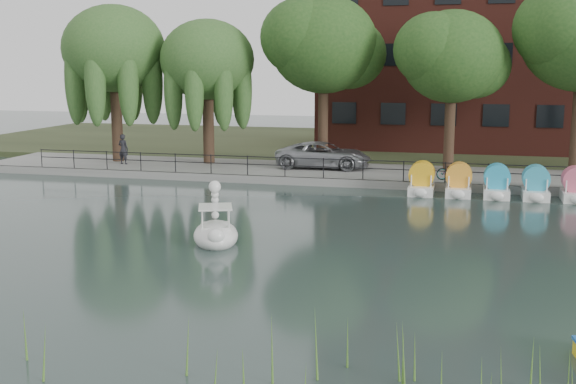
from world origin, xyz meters
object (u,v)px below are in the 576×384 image
at_px(minivan, 323,153).
at_px(swan_boat, 216,230).
at_px(bicycle, 453,170).
at_px(pedestrian, 123,147).

relative_size(minivan, swan_boat, 2.12).
bearing_deg(bicycle, swan_boat, 131.48).
xyz_separation_m(minivan, bicycle, (7.03, -2.32, -0.33)).
relative_size(minivan, bicycle, 3.45).
height_order(bicycle, swan_boat, swan_boat).
distance_m(minivan, pedestrian, 11.44).
relative_size(bicycle, pedestrian, 0.87).
relative_size(bicycle, swan_boat, 0.61).
relative_size(minivan, pedestrian, 3.00).
height_order(minivan, pedestrian, pedestrian).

